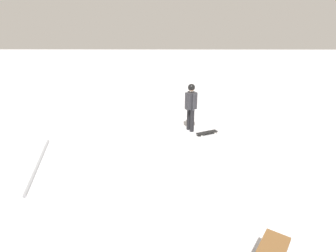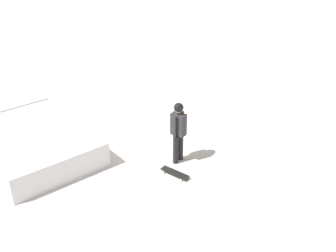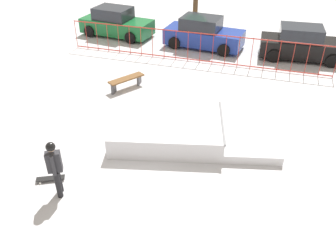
# 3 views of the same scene
# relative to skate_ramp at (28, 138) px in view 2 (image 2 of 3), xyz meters

# --- Properties ---
(ground_plane) EXTENTS (60.00, 60.00, 0.00)m
(ground_plane) POSITION_rel_skate_ramp_xyz_m (-1.09, -0.82, -0.32)
(ground_plane) COLOR silver
(skate_ramp) EXTENTS (5.84, 3.73, 0.74)m
(skate_ramp) POSITION_rel_skate_ramp_xyz_m (0.00, 0.00, 0.00)
(skate_ramp) COLOR silver
(skate_ramp) RESTS_ON ground
(skater) EXTENTS (0.44, 0.40, 1.73)m
(skater) POSITION_rel_skate_ramp_xyz_m (-2.51, -3.51, 0.69)
(skater) COLOR black
(skater) RESTS_ON ground
(skateboard) EXTENTS (0.81, 0.53, 0.09)m
(skateboard) POSITION_rel_skate_ramp_xyz_m (-3.08, -3.11, -0.24)
(skateboard) COLOR black
(skateboard) RESTS_ON ground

